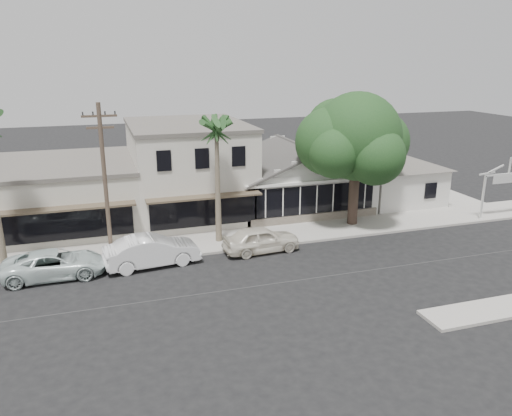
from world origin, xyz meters
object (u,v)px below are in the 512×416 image
object	(u,v)px
car_2	(55,264)
utility_pole	(105,182)
arch_sign	(508,176)
car_1	(152,251)
shade_tree	(354,139)
car_0	(261,239)

from	to	relation	value
car_2	utility_pole	bearing A→B (deg)	-73.90
arch_sign	car_2	xyz separation A→B (m)	(-30.32, -0.94, -2.43)
car_1	arch_sign	bearing A→B (deg)	-94.32
utility_pole	car_1	xyz separation A→B (m)	(2.16, -0.86, -3.92)
arch_sign	shade_tree	xyz separation A→B (m)	(-11.28, 2.18, 2.86)
arch_sign	utility_pole	world-z (taller)	utility_pole
car_2	car_0	bearing A→B (deg)	-89.42
car_2	arch_sign	bearing A→B (deg)	-88.17
car_1	shade_tree	world-z (taller)	shade_tree
arch_sign	car_1	size ratio (longest dim) A/B	0.78
car_1	shade_tree	size ratio (longest dim) A/B	0.58
car_0	car_1	world-z (taller)	car_1
utility_pole	car_2	bearing A→B (deg)	-163.95
car_0	car_2	size ratio (longest dim) A/B	0.88
car_2	shade_tree	bearing A→B (deg)	-80.65
car_1	shade_tree	bearing A→B (deg)	-83.84
arch_sign	car_1	bearing A→B (deg)	-177.83
arch_sign	car_1	xyz separation A→B (m)	(-25.24, -0.96, -2.29)
arch_sign	car_0	xyz separation A→B (m)	(-18.77, -0.83, -2.37)
car_0	car_1	size ratio (longest dim) A/B	0.88
car_0	shade_tree	world-z (taller)	shade_tree
utility_pole	shade_tree	bearing A→B (deg)	8.04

